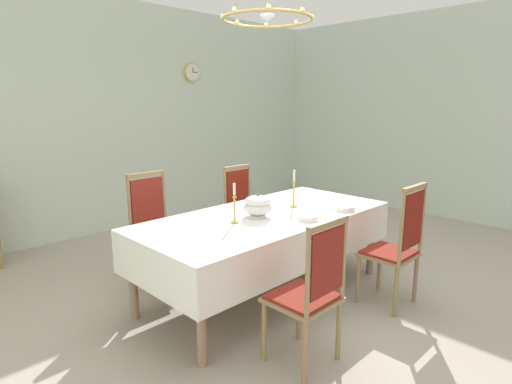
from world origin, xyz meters
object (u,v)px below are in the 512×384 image
(chair_south_b, at_px, (397,245))
(candlestick_east, at_px, (294,192))
(chair_north_b, at_px, (245,208))
(mounted_clock, at_px, (192,72))
(chair_south_a, at_px, (310,291))
(bowl_near_left, at_px, (308,217))
(chandelier, at_px, (267,18))
(dining_table, at_px, (266,222))
(chair_north_a, at_px, (155,228))
(bowl_near_right, at_px, (345,208))
(spoon_secondary, at_px, (350,207))
(soup_tureen, at_px, (258,205))
(spoon_primary, at_px, (314,217))
(candlestick_west, at_px, (234,207))

(chair_south_b, relative_size, candlestick_east, 3.05)
(chair_north_b, distance_m, mounted_clock, 2.69)
(chair_south_b, bearing_deg, chair_south_a, 179.84)
(chair_south_b, relative_size, bowl_near_left, 6.35)
(chandelier, bearing_deg, candlestick_east, 0.00)
(dining_table, bearing_deg, mounted_clock, 64.67)
(chair_north_a, bearing_deg, bowl_near_right, 131.09)
(spoon_secondary, bearing_deg, chair_north_b, 106.40)
(chair_north_a, height_order, chair_south_b, chair_south_b)
(soup_tureen, bearing_deg, chandelier, 0.00)
(candlestick_east, xyz_separation_m, bowl_near_right, (0.24, -0.43, -0.12))
(chair_south_a, xyz_separation_m, mounted_clock, (1.96, 3.88, 1.69))
(chair_south_a, height_order, spoon_secondary, chair_south_a)
(soup_tureen, relative_size, spoon_secondary, 1.49)
(soup_tureen, xyz_separation_m, candlestick_east, (0.50, 0.00, 0.05))
(chair_south_a, distance_m, chandelier, 2.22)
(chair_south_a, bearing_deg, candlestick_east, 44.69)
(chandelier, bearing_deg, bowl_near_left, -73.26)
(chair_south_a, height_order, spoon_primary, chair_south_a)
(chair_north_a, bearing_deg, spoon_primary, 121.47)
(chair_north_a, height_order, chair_north_b, chair_north_a)
(mounted_clock, bearing_deg, chair_south_b, -100.79)
(candlestick_west, height_order, chandelier, chandelier)
(dining_table, relative_size, chandelier, 3.13)
(spoon_secondary, bearing_deg, candlestick_west, 171.94)
(chair_north_a, height_order, chandelier, chandelier)
(dining_table, height_order, candlestick_west, candlestick_west)
(chair_south_b, height_order, chandelier, chandelier)
(dining_table, distance_m, spoon_secondary, 0.87)
(dining_table, height_order, chandelier, chandelier)
(soup_tureen, height_order, bowl_near_left, soup_tureen)
(spoon_primary, bearing_deg, mounted_clock, 63.04)
(candlestick_west, bearing_deg, spoon_secondary, -19.35)
(soup_tureen, height_order, spoon_secondary, soup_tureen)
(chair_south_a, bearing_deg, soup_tureen, 63.80)
(candlestick_east, distance_m, spoon_primary, 0.42)
(dining_table, xyz_separation_m, chandelier, (-0.00, -0.00, 1.76))
(chair_north_a, bearing_deg, candlestick_west, 101.27)
(chair_north_b, relative_size, chandelier, 1.35)
(chair_north_a, distance_m, spoon_primary, 1.58)
(chair_south_b, xyz_separation_m, bowl_near_right, (-0.01, 0.53, 0.24))
(dining_table, height_order, chair_north_a, chair_north_a)
(chair_south_a, bearing_deg, chandelier, 58.81)
(dining_table, xyz_separation_m, bowl_near_right, (0.63, -0.43, 0.10))
(spoon_primary, height_order, mounted_clock, mounted_clock)
(chair_north_a, distance_m, chair_north_b, 1.22)
(spoon_secondary, distance_m, mounted_clock, 3.68)
(chair_south_a, relative_size, chair_north_b, 1.01)
(dining_table, xyz_separation_m, spoon_secondary, (0.76, -0.40, 0.08))
(chair_north_a, bearing_deg, chair_north_b, 179.81)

